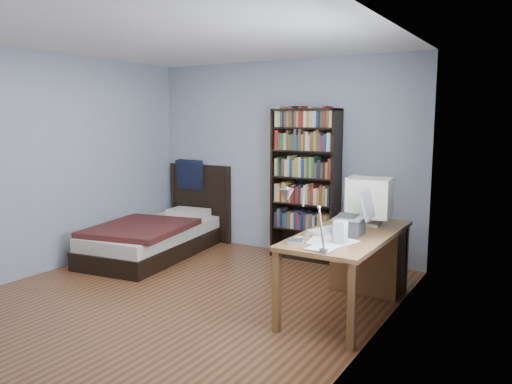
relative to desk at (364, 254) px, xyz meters
The scene contains 14 objects.
room 1.98m from the desk, 145.18° to the right, with size 4.20×4.24×2.50m.
desk is the anchor object (origin of this frame).
crt_monitor 0.58m from the desk, 46.62° to the right, with size 0.45×0.42×0.47m.
laptop 0.68m from the desk, 83.83° to the right, with size 0.34×0.34×0.40m.
desk_lamp 1.73m from the desk, 90.67° to the right, with size 0.21×0.46×0.55m.
keyboard 0.64m from the desk, 105.65° to the right, with size 0.19×0.47×0.03m, color beige.
speaker 0.98m from the desk, 84.48° to the right, with size 0.10×0.10×0.19m, color gray.
soda_can 0.48m from the desk, 118.92° to the right, with size 0.07×0.07×0.13m, color #083A08.
mouse 0.37m from the desk, 91.03° to the right, with size 0.07×0.12×0.04m, color silver.
phone_silver 0.88m from the desk, 109.01° to the right, with size 0.05×0.09×0.02m, color #B3B3B8.
phone_grey 1.03m from the desk, 106.81° to the right, with size 0.05×0.10×0.02m, color gray.
external_drive 1.13m from the desk, 103.04° to the right, with size 0.13×0.13×0.03m, color gray.
bookshelf 1.51m from the desk, 139.93° to the left, with size 0.85×0.30×1.88m.
bed 2.83m from the desk, behind, with size 1.28×2.12×1.16m.
Camera 1 is at (3.05, -3.68, 1.76)m, focal length 35.00 mm.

